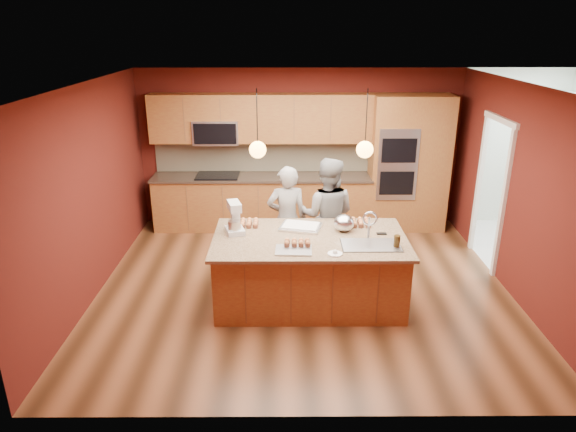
{
  "coord_description": "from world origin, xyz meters",
  "views": [
    {
      "loc": [
        -0.24,
        -6.25,
        3.37
      ],
      "look_at": [
        -0.21,
        -0.1,
        1.06
      ],
      "focal_mm": 32.0,
      "sensor_mm": 36.0,
      "label": 1
    }
  ],
  "objects_px": {
    "island": "(311,269)",
    "person_right": "(327,215)",
    "mixing_bowl": "(344,223)",
    "person_left": "(287,219)",
    "stand_mixer": "(235,220)"
  },
  "relations": [
    {
      "from": "island",
      "to": "mixing_bowl",
      "type": "height_order",
      "value": "island"
    },
    {
      "from": "island",
      "to": "person_left",
      "type": "height_order",
      "value": "person_left"
    },
    {
      "from": "island",
      "to": "person_left",
      "type": "distance_m",
      "value": 1.03
    },
    {
      "from": "person_left",
      "to": "stand_mixer",
      "type": "distance_m",
      "value": 1.04
    },
    {
      "from": "island",
      "to": "stand_mixer",
      "type": "distance_m",
      "value": 1.15
    },
    {
      "from": "island",
      "to": "person_right",
      "type": "xyz_separation_m",
      "value": [
        0.27,
        0.93,
        0.38
      ]
    },
    {
      "from": "person_left",
      "to": "person_right",
      "type": "xyz_separation_m",
      "value": [
        0.57,
        0.0,
        0.06
      ]
    },
    {
      "from": "stand_mixer",
      "to": "mixing_bowl",
      "type": "relative_size",
      "value": 1.55
    },
    {
      "from": "mixing_bowl",
      "to": "person_left",
      "type": "bearing_deg",
      "value": 136.26
    },
    {
      "from": "person_left",
      "to": "mixing_bowl",
      "type": "relative_size",
      "value": 5.94
    },
    {
      "from": "person_right",
      "to": "mixing_bowl",
      "type": "distance_m",
      "value": 0.73
    },
    {
      "from": "stand_mixer",
      "to": "mixing_bowl",
      "type": "bearing_deg",
      "value": -14.44
    },
    {
      "from": "island",
      "to": "mixing_bowl",
      "type": "xyz_separation_m",
      "value": [
        0.43,
        0.23,
        0.54
      ]
    },
    {
      "from": "island",
      "to": "person_right",
      "type": "bearing_deg",
      "value": 73.82
    },
    {
      "from": "island",
      "to": "mixing_bowl",
      "type": "distance_m",
      "value": 0.73
    }
  ]
}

